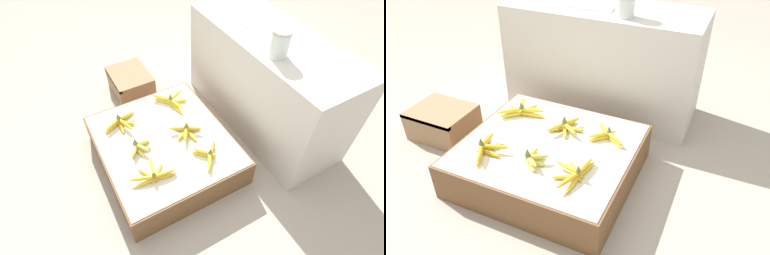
% 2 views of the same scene
% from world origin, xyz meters
% --- Properties ---
extents(ground_plane, '(10.00, 10.00, 0.00)m').
position_xyz_m(ground_plane, '(0.00, 0.00, 0.00)').
color(ground_plane, '#A89E8E').
extents(display_platform, '(0.91, 0.82, 0.21)m').
position_xyz_m(display_platform, '(0.00, 0.00, 0.11)').
color(display_platform, brown).
rests_on(display_platform, ground_plane).
extents(back_vendor_table, '(1.27, 0.51, 0.72)m').
position_xyz_m(back_vendor_table, '(-0.02, 0.82, 0.36)').
color(back_vendor_table, beige).
rests_on(back_vendor_table, ground_plane).
extents(wooden_crate, '(0.38, 0.30, 0.19)m').
position_xyz_m(wooden_crate, '(-0.81, 0.07, 0.10)').
color(wooden_crate, '#997551').
rests_on(wooden_crate, ground_plane).
extents(banana_bunch_front_left, '(0.20, 0.26, 0.09)m').
position_xyz_m(banana_bunch_front_left, '(-0.26, -0.19, 0.24)').
color(banana_bunch_front_left, gold).
rests_on(banana_bunch_front_left, display_platform).
extents(banana_bunch_front_midleft, '(0.13, 0.17, 0.10)m').
position_xyz_m(banana_bunch_front_midleft, '(0.00, -0.17, 0.24)').
color(banana_bunch_front_midleft, '#DBCC4C').
rests_on(banana_bunch_front_midleft, display_platform).
extents(banana_bunch_front_midright, '(0.18, 0.28, 0.08)m').
position_xyz_m(banana_bunch_front_midright, '(0.24, -0.18, 0.24)').
color(banana_bunch_front_midright, gold).
rests_on(banana_bunch_front_midright, display_platform).
extents(banana_bunch_middle_left, '(0.27, 0.23, 0.09)m').
position_xyz_m(banana_bunch_middle_left, '(-0.29, 0.20, 0.24)').
color(banana_bunch_middle_left, yellow).
rests_on(banana_bunch_middle_left, display_platform).
extents(banana_bunch_middle_midleft, '(0.20, 0.22, 0.09)m').
position_xyz_m(banana_bunch_middle_midleft, '(0.03, 0.15, 0.24)').
color(banana_bunch_middle_midleft, gold).
rests_on(banana_bunch_middle_midleft, display_platform).
extents(banana_bunch_middle_midright, '(0.21, 0.19, 0.08)m').
position_xyz_m(banana_bunch_middle_midright, '(0.26, 0.18, 0.24)').
color(banana_bunch_middle_midright, yellow).
rests_on(banana_bunch_middle_midright, display_platform).
extents(glass_jar, '(0.12, 0.12, 0.16)m').
position_xyz_m(glass_jar, '(0.16, 0.68, 0.81)').
color(glass_jar, silver).
rests_on(glass_jar, back_vendor_table).
extents(foam_tray_white, '(0.30, 0.14, 0.02)m').
position_xyz_m(foam_tray_white, '(-0.09, 0.78, 0.73)').
color(foam_tray_white, white).
rests_on(foam_tray_white, back_vendor_table).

